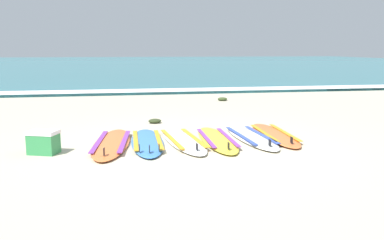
{
  "coord_description": "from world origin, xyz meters",
  "views": [
    {
      "loc": [
        -1.18,
        -6.76,
        1.68
      ],
      "look_at": [
        0.22,
        1.15,
        0.25
      ],
      "focal_mm": 38.03,
      "sensor_mm": 36.0,
      "label": 1
    }
  ],
  "objects": [
    {
      "name": "surfboard_1",
      "position": [
        -0.74,
        0.3,
        0.04
      ],
      "size": [
        0.62,
        2.27,
        0.18
      ],
      "color": "#3875CC",
      "rests_on": "ground"
    },
    {
      "name": "seaweed_clump_near_shoreline",
      "position": [
        2.05,
        5.88,
        0.05
      ],
      "size": [
        0.31,
        0.25,
        0.11
      ],
      "primitive_type": "ellipsoid",
      "color": "#384723",
      "rests_on": "ground"
    },
    {
      "name": "surfboard_5",
      "position": [
        1.71,
        0.5,
        0.04
      ],
      "size": [
        0.66,
        2.29,
        0.18
      ],
      "color": "orange",
      "rests_on": "ground"
    },
    {
      "name": "surfboard_3",
      "position": [
        0.52,
        0.28,
        0.04
      ],
      "size": [
        0.61,
        2.26,
        0.18
      ],
      "color": "yellow",
      "rests_on": "ground"
    },
    {
      "name": "sea",
      "position": [
        0.0,
        37.92,
        0.05
      ],
      "size": [
        80.0,
        60.0,
        0.1
      ],
      "primitive_type": "cube",
      "color": "teal",
      "rests_on": "ground"
    },
    {
      "name": "ground_plane",
      "position": [
        0.0,
        0.0,
        0.0
      ],
      "size": [
        80.0,
        80.0,
        0.0
      ],
      "primitive_type": "plane",
      "color": "#B7AD93"
    },
    {
      "name": "surfboard_0",
      "position": [
        -1.36,
        0.31,
        0.04
      ],
      "size": [
        0.85,
        2.47,
        0.18
      ],
      "color": "orange",
      "rests_on": "ground"
    },
    {
      "name": "surfboard_4",
      "position": [
        1.2,
        0.37,
        0.04
      ],
      "size": [
        0.66,
        2.28,
        0.18
      ],
      "color": "silver",
      "rests_on": "ground"
    },
    {
      "name": "wave_foam_strip",
      "position": [
        0.0,
        8.52,
        0.06
      ],
      "size": [
        80.0,
        1.21,
        0.11
      ],
      "primitive_type": "cube",
      "color": "white",
      "rests_on": "ground"
    },
    {
      "name": "seaweed_clump_mid_sand",
      "position": [
        -0.44,
        2.28,
        0.05
      ],
      "size": [
        0.29,
        0.23,
        0.1
      ],
      "primitive_type": "ellipsoid",
      "color": "#2D381E",
      "rests_on": "ground"
    },
    {
      "name": "surfboard_2",
      "position": [
        -0.1,
        0.32,
        0.04
      ],
      "size": [
        0.8,
        2.34,
        0.18
      ],
      "color": "white",
      "rests_on": "ground"
    },
    {
      "name": "cooler_box",
      "position": [
        -2.42,
        -0.1,
        0.19
      ],
      "size": [
        0.54,
        0.45,
        0.38
      ],
      "color": "#338C4C",
      "rests_on": "ground"
    }
  ]
}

